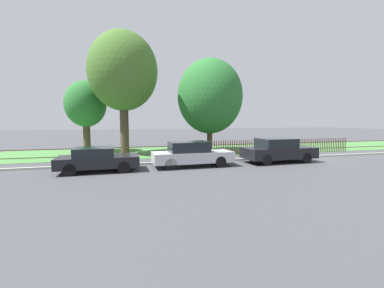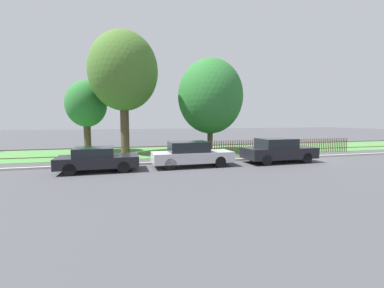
{
  "view_description": "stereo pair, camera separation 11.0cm",
  "coord_description": "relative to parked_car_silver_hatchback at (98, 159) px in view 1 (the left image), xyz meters",
  "views": [
    {
      "loc": [
        -11.15,
        -15.36,
        2.7
      ],
      "look_at": [
        -6.89,
        0.84,
        1.1
      ],
      "focal_mm": 24.0,
      "sensor_mm": 36.0,
      "label": 1
    },
    {
      "loc": [
        -11.05,
        -15.39,
        2.7
      ],
      "look_at": [
        -6.89,
        0.84,
        1.1
      ],
      "focal_mm": 24.0,
      "sensor_mm": 36.0,
      "label": 2
    }
  ],
  "objects": [
    {
      "name": "ground_plane",
      "position": [
        12.55,
        1.34,
        -0.65
      ],
      "size": [
        120.0,
        120.0,
        0.0
      ],
      "primitive_type": "plane",
      "color": "#424247"
    },
    {
      "name": "park_fence",
      "position": [
        12.55,
        3.75,
        -0.08
      ],
      "size": [
        42.18,
        0.05,
        1.15
      ],
      "color": "brown",
      "rests_on": "ground"
    },
    {
      "name": "covered_motorcycle",
      "position": [
        5.94,
        3.04,
        0.01
      ],
      "size": [
        1.98,
        0.91,
        1.07
      ],
      "rotation": [
        0.0,
        0.0,
        0.07
      ],
      "color": "black",
      "rests_on": "ground"
    },
    {
      "name": "grass_strip",
      "position": [
        12.55,
        7.34,
        -0.65
      ],
      "size": [
        42.18,
        7.22,
        0.01
      ],
      "primitive_type": "cube",
      "color": "#477F3D",
      "rests_on": "ground"
    },
    {
      "name": "parked_car_black_saloon",
      "position": [
        5.08,
        0.07,
        0.08
      ],
      "size": [
        4.62,
        1.74,
        1.45
      ],
      "rotation": [
        0.0,
        0.0,
        0.02
      ],
      "color": "#BCBCC1",
      "rests_on": "ground"
    },
    {
      "name": "parked_car_navy_estate",
      "position": [
        10.75,
        0.14,
        0.12
      ],
      "size": [
        4.61,
        2.03,
        1.52
      ],
      "rotation": [
        0.0,
        0.0,
        0.04
      ],
      "color": "black",
      "rests_on": "ground"
    },
    {
      "name": "tree_nearest_kerb",
      "position": [
        -1.67,
        8.91,
        3.29
      ],
      "size": [
        3.32,
        3.32,
        5.9
      ],
      "color": "#473828",
      "rests_on": "ground"
    },
    {
      "name": "tree_mid_park",
      "position": [
        8.4,
        6.68,
        3.98
      ],
      "size": [
        5.43,
        5.43,
        7.77
      ],
      "color": "#473828",
      "rests_on": "ground"
    },
    {
      "name": "kerb_stone",
      "position": [
        12.55,
        1.44,
        -0.59
      ],
      "size": [
        42.18,
        0.2,
        0.12
      ],
      "primitive_type": "cube",
      "color": "#B2ADA3",
      "rests_on": "ground"
    },
    {
      "name": "parked_car_silver_hatchback",
      "position": [
        0.0,
        0.0,
        0.0
      ],
      "size": [
        4.09,
        1.95,
        1.26
      ],
      "rotation": [
        0.0,
        0.0,
        0.02
      ],
      "color": "black",
      "rests_on": "ground"
    },
    {
      "name": "tree_behind_motorcycle",
      "position": [
        1.39,
        6.61,
        5.68
      ],
      "size": [
        5.24,
        5.24,
        9.39
      ],
      "color": "#473828",
      "rests_on": "ground"
    }
  ]
}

